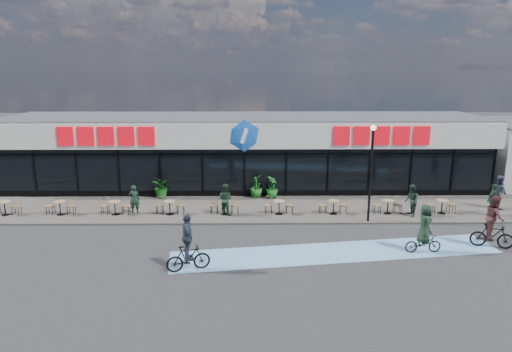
# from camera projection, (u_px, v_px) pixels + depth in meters

# --- Properties ---
(ground) EXTENTS (120.00, 120.00, 0.00)m
(ground) POSITION_uv_depth(u_px,v_px,m) (243.00, 240.00, 20.82)
(ground) COLOR #28282B
(ground) RESTS_ON ground
(sidewalk) EXTENTS (44.00, 5.00, 0.10)m
(sidewalk) POSITION_uv_depth(u_px,v_px,m) (244.00, 209.00, 25.19)
(sidewalk) COLOR #544E4A
(sidewalk) RESTS_ON ground
(bike_lane) EXTENTS (14.17, 4.13, 0.01)m
(bike_lane) POSITION_uv_depth(u_px,v_px,m) (336.00, 252.00, 19.41)
(bike_lane) COLOR #6BA1CB
(bike_lane) RESTS_ON ground
(building) EXTENTS (30.60, 6.57, 4.75)m
(building) POSITION_uv_depth(u_px,v_px,m) (245.00, 151.00, 29.94)
(building) COLOR black
(building) RESTS_ON ground
(lamp_post) EXTENTS (0.28, 0.28, 4.87)m
(lamp_post) POSITION_uv_depth(u_px,v_px,m) (371.00, 165.00, 22.43)
(lamp_post) COLOR black
(lamp_post) RESTS_ON sidewalk
(bistro_set_0) EXTENTS (1.54, 0.62, 0.90)m
(bistro_set_0) POSITION_uv_depth(u_px,v_px,m) (6.00, 206.00, 23.99)
(bistro_set_0) COLOR tan
(bistro_set_0) RESTS_ON sidewalk
(bistro_set_1) EXTENTS (1.54, 0.62, 0.90)m
(bistro_set_1) POSITION_uv_depth(u_px,v_px,m) (61.00, 206.00, 24.02)
(bistro_set_1) COLOR tan
(bistro_set_1) RESTS_ON sidewalk
(bistro_set_2) EXTENTS (1.54, 0.62, 0.90)m
(bistro_set_2) POSITION_uv_depth(u_px,v_px,m) (115.00, 206.00, 24.05)
(bistro_set_2) COLOR tan
(bistro_set_2) RESTS_ON sidewalk
(bistro_set_3) EXTENTS (1.54, 0.62, 0.90)m
(bistro_set_3) POSITION_uv_depth(u_px,v_px,m) (170.00, 206.00, 24.08)
(bistro_set_3) COLOR tan
(bistro_set_3) RESTS_ON sidewalk
(bistro_set_4) EXTENTS (1.54, 0.62, 0.90)m
(bistro_set_4) POSITION_uv_depth(u_px,v_px,m) (225.00, 205.00, 24.11)
(bistro_set_4) COLOR tan
(bistro_set_4) RESTS_ON sidewalk
(bistro_set_5) EXTENTS (1.54, 0.62, 0.90)m
(bistro_set_5) POSITION_uv_depth(u_px,v_px,m) (279.00, 205.00, 24.14)
(bistro_set_5) COLOR tan
(bistro_set_5) RESTS_ON sidewalk
(bistro_set_6) EXTENTS (1.54, 0.62, 0.90)m
(bistro_set_6) POSITION_uv_depth(u_px,v_px,m) (333.00, 205.00, 24.17)
(bistro_set_6) COLOR tan
(bistro_set_6) RESTS_ON sidewalk
(bistro_set_7) EXTENTS (1.54, 0.62, 0.90)m
(bistro_set_7) POSITION_uv_depth(u_px,v_px,m) (387.00, 205.00, 24.20)
(bistro_set_7) COLOR tan
(bistro_set_7) RESTS_ON sidewalk
(bistro_set_8) EXTENTS (1.54, 0.62, 0.90)m
(bistro_set_8) POSITION_uv_depth(u_px,v_px,m) (441.00, 205.00, 24.23)
(bistro_set_8) COLOR tan
(bistro_set_8) RESTS_ON sidewalk
(potted_plant_left) EXTENTS (1.52, 1.52, 1.28)m
(potted_plant_left) POSITION_uv_depth(u_px,v_px,m) (162.00, 187.00, 27.08)
(potted_plant_left) COLOR #1B611C
(potted_plant_left) RESTS_ON sidewalk
(potted_plant_mid) EXTENTS (0.87, 0.87, 1.30)m
(potted_plant_mid) POSITION_uv_depth(u_px,v_px,m) (272.00, 187.00, 27.01)
(potted_plant_mid) COLOR #1D6621
(potted_plant_mid) RESTS_ON sidewalk
(potted_plant_right) EXTENTS (0.85, 0.85, 1.36)m
(potted_plant_right) POSITION_uv_depth(u_px,v_px,m) (256.00, 186.00, 27.17)
(potted_plant_right) COLOR #206A1E
(potted_plant_right) RESTS_ON sidewalk
(patron_left) EXTENTS (0.57, 0.38, 1.54)m
(patron_left) POSITION_uv_depth(u_px,v_px,m) (134.00, 199.00, 24.13)
(patron_left) COLOR #192E21
(patron_left) RESTS_ON sidewalk
(patron_right) EXTENTS (0.99, 0.90, 1.67)m
(patron_right) POSITION_uv_depth(u_px,v_px,m) (225.00, 199.00, 23.89)
(patron_right) COLOR #1D3424
(patron_right) RESTS_ON sidewalk
(pedestrian_a) EXTENTS (0.64, 0.82, 1.69)m
(pedestrian_a) POSITION_uv_depth(u_px,v_px,m) (412.00, 200.00, 23.65)
(pedestrian_a) COLOR #192E23
(pedestrian_a) RESTS_ON sidewalk
(pedestrian_b) EXTENTS (0.86, 1.02, 1.85)m
(pedestrian_b) POSITION_uv_depth(u_px,v_px,m) (499.00, 192.00, 24.94)
(pedestrian_b) COLOR #343C51
(pedestrian_b) RESTS_ON sidewalk
(pedestrian_c) EXTENTS (1.08, 0.86, 1.72)m
(pedestrian_c) POSITION_uv_depth(u_px,v_px,m) (494.00, 200.00, 23.73)
(pedestrian_c) COLOR #1C3326
(pedestrian_c) RESTS_ON sidewalk
(cyclist_a) EXTENTS (1.57, 0.85, 2.13)m
(cyclist_a) POSITION_uv_depth(u_px,v_px,m) (424.00, 233.00, 19.21)
(cyclist_a) COLOR black
(cyclist_a) RESTS_ON ground
(cyclist_b) EXTENTS (1.86, 1.10, 2.35)m
(cyclist_b) POSITION_uv_depth(u_px,v_px,m) (493.00, 225.00, 19.70)
(cyclist_b) COLOR black
(cyclist_b) RESTS_ON ground
(cyclist_c) EXTENTS (1.79, 1.16, 2.29)m
(cyclist_c) POSITION_uv_depth(u_px,v_px,m) (188.00, 248.00, 17.46)
(cyclist_c) COLOR black
(cyclist_c) RESTS_ON ground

